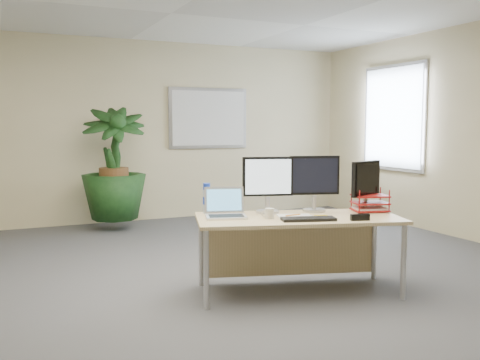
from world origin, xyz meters
name	(u,v)px	position (x,y,z in m)	size (l,w,h in m)	color
floor	(247,297)	(0.00, 0.00, 0.00)	(8.00, 8.00, 0.00)	#4C4C51
back_wall	(133,131)	(0.00, 4.00, 1.35)	(7.00, 0.04, 2.70)	#CABE8F
whiteboard	(208,118)	(1.20, 3.97, 1.55)	(1.30, 0.04, 0.95)	#A6A6AA
window	(393,118)	(3.47, 2.30, 1.55)	(0.04, 1.30, 1.55)	#A6A6AA
desk	(296,230)	(0.49, 0.03, 0.53)	(1.86, 1.19, 0.66)	tan
floor_plant	(114,176)	(-0.41, 3.41, 0.75)	(0.84, 0.84, 1.50)	#123313
monitor_left	(268,181)	(0.31, 0.22, 0.95)	(0.44, 0.20, 0.50)	#BCBBC0
monitor_right	(314,180)	(0.73, 0.12, 0.95)	(0.45, 0.21, 0.50)	#BCBBC0
monitor_dark	(366,182)	(1.17, -0.05, 0.93)	(0.40, 0.19, 0.46)	#BCBBC0
laptop	(225,209)	(-0.11, 0.20, 0.72)	(0.41, 0.38, 0.24)	silver
keyboard	(308,219)	(0.44, -0.25, 0.68)	(0.44, 0.15, 0.02)	black
coffee_mug	(269,213)	(0.19, -0.04, 0.71)	(0.11, 0.08, 0.09)	silver
spiral_notebook	(295,216)	(0.42, -0.07, 0.67)	(0.28, 0.21, 0.01)	silver
orange_pen	(293,215)	(0.41, -0.05, 0.68)	(0.01, 0.01, 0.15)	orange
yellow_highlighter	(321,216)	(0.63, -0.14, 0.67)	(0.02, 0.02, 0.12)	yellow
water_bottle	(207,199)	(-0.19, 0.43, 0.79)	(0.07, 0.07, 0.27)	silver
letter_tray	(370,204)	(1.19, -0.09, 0.73)	(0.36, 0.31, 0.14)	#A21513
stapler	(360,217)	(0.82, -0.43, 0.69)	(0.16, 0.04, 0.05)	black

